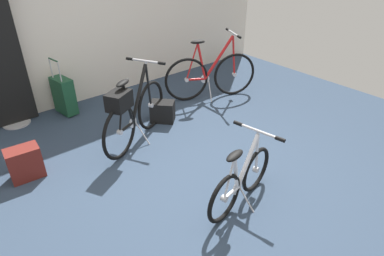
{
  "coord_description": "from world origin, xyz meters",
  "views": [
    {
      "loc": [
        -1.85,
        -2.12,
        2.27
      ],
      "look_at": [
        0.02,
        0.14,
        0.55
      ],
      "focal_mm": 30.99,
      "sensor_mm": 36.0,
      "label": 1
    }
  ],
  "objects_px": {
    "display_bike_right": "(211,75)",
    "display_bike_left": "(133,112)",
    "floor_banner_stand": "(0,69)",
    "rolling_suitcase": "(64,95)",
    "folding_bike_foreground": "(241,179)",
    "handbag_on_floor": "(25,163)",
    "backpack_on_floor": "(163,111)"
  },
  "relations": [
    {
      "from": "display_bike_right",
      "to": "display_bike_left",
      "type": "bearing_deg",
      "value": -166.2
    },
    {
      "from": "floor_banner_stand",
      "to": "display_bike_right",
      "type": "relative_size",
      "value": 1.28
    },
    {
      "from": "display_bike_right",
      "to": "rolling_suitcase",
      "type": "height_order",
      "value": "display_bike_right"
    },
    {
      "from": "folding_bike_foreground",
      "to": "handbag_on_floor",
      "type": "relative_size",
      "value": 2.83
    },
    {
      "from": "floor_banner_stand",
      "to": "rolling_suitcase",
      "type": "bearing_deg",
      "value": -11.91
    },
    {
      "from": "display_bike_left",
      "to": "display_bike_right",
      "type": "distance_m",
      "value": 1.69
    },
    {
      "from": "display_bike_right",
      "to": "backpack_on_floor",
      "type": "distance_m",
      "value": 1.07
    },
    {
      "from": "display_bike_left",
      "to": "rolling_suitcase",
      "type": "bearing_deg",
      "value": 104.54
    },
    {
      "from": "display_bike_right",
      "to": "rolling_suitcase",
      "type": "distance_m",
      "value": 2.2
    },
    {
      "from": "floor_banner_stand",
      "to": "display_bike_right",
      "type": "distance_m",
      "value": 2.89
    },
    {
      "from": "display_bike_right",
      "to": "folding_bike_foreground",
      "type": "bearing_deg",
      "value": -125.75
    },
    {
      "from": "rolling_suitcase",
      "to": "backpack_on_floor",
      "type": "bearing_deg",
      "value": -48.66
    },
    {
      "from": "handbag_on_floor",
      "to": "display_bike_right",
      "type": "bearing_deg",
      "value": 4.66
    },
    {
      "from": "backpack_on_floor",
      "to": "floor_banner_stand",
      "type": "bearing_deg",
      "value": 142.93
    },
    {
      "from": "folding_bike_foreground",
      "to": "rolling_suitcase",
      "type": "relative_size",
      "value": 1.22
    },
    {
      "from": "handbag_on_floor",
      "to": "backpack_on_floor",
      "type": "bearing_deg",
      "value": 2.76
    },
    {
      "from": "floor_banner_stand",
      "to": "backpack_on_floor",
      "type": "height_order",
      "value": "floor_banner_stand"
    },
    {
      "from": "floor_banner_stand",
      "to": "handbag_on_floor",
      "type": "height_order",
      "value": "floor_banner_stand"
    },
    {
      "from": "folding_bike_foreground",
      "to": "handbag_on_floor",
      "type": "distance_m",
      "value": 2.27
    },
    {
      "from": "folding_bike_foreground",
      "to": "display_bike_right",
      "type": "height_order",
      "value": "display_bike_right"
    },
    {
      "from": "floor_banner_stand",
      "to": "folding_bike_foreground",
      "type": "relative_size",
      "value": 1.74
    },
    {
      "from": "backpack_on_floor",
      "to": "handbag_on_floor",
      "type": "bearing_deg",
      "value": -177.24
    },
    {
      "from": "handbag_on_floor",
      "to": "display_bike_left",
      "type": "bearing_deg",
      "value": -7.67
    },
    {
      "from": "floor_banner_stand",
      "to": "display_bike_right",
      "type": "xyz_separation_m",
      "value": [
        2.65,
        -1.08,
        -0.41
      ]
    },
    {
      "from": "floor_banner_stand",
      "to": "display_bike_left",
      "type": "distance_m",
      "value": 1.83
    },
    {
      "from": "rolling_suitcase",
      "to": "backpack_on_floor",
      "type": "height_order",
      "value": "rolling_suitcase"
    },
    {
      "from": "display_bike_left",
      "to": "folding_bike_foreground",
      "type": "bearing_deg",
      "value": -82.18
    },
    {
      "from": "rolling_suitcase",
      "to": "handbag_on_floor",
      "type": "distance_m",
      "value": 1.48
    },
    {
      "from": "display_bike_right",
      "to": "handbag_on_floor",
      "type": "bearing_deg",
      "value": -175.34
    },
    {
      "from": "floor_banner_stand",
      "to": "handbag_on_floor",
      "type": "xyz_separation_m",
      "value": [
        -0.23,
        -1.31,
        -0.62
      ]
    },
    {
      "from": "floor_banner_stand",
      "to": "handbag_on_floor",
      "type": "bearing_deg",
      "value": -100.01
    },
    {
      "from": "folding_bike_foreground",
      "to": "backpack_on_floor",
      "type": "distance_m",
      "value": 1.87
    }
  ]
}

